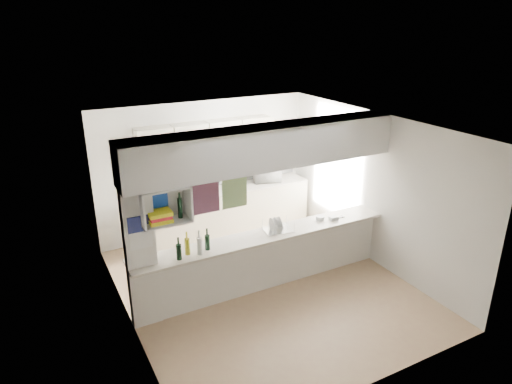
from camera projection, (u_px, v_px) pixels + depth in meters
floor at (265, 286)px, 7.28m from camera, size 4.80×4.80×0.00m
ceiling at (266, 126)px, 6.35m from camera, size 4.80×4.80×0.00m
wall_back at (205, 168)px, 8.80m from camera, size 4.20×0.00×4.20m
wall_left at (124, 242)px, 5.89m from camera, size 0.00×4.80×4.80m
wall_right at (373, 189)px, 7.74m from camera, size 0.00×4.80×4.80m
servery_partition at (255, 191)px, 6.61m from camera, size 4.20×0.50×2.60m
cubby_shelf at (163, 207)px, 5.93m from camera, size 0.65×0.35×0.50m
kitchen_run at (219, 194)px, 8.82m from camera, size 3.60×0.63×2.24m
microwave at (267, 174)px, 9.20m from camera, size 0.62×0.51×0.29m
bowl at (265, 165)px, 9.15m from camera, size 0.27×0.27×0.07m
dish_rack at (278, 225)px, 7.06m from camera, size 0.48×0.39×0.23m
cup at (279, 229)px, 6.98m from camera, size 0.16×0.16×0.10m
wine_bottles at (193, 246)px, 6.33m from camera, size 0.52×0.15×0.36m
plastic_tubs at (326, 218)px, 7.46m from camera, size 0.49×0.22×0.07m
utensil_jar at (212, 187)px, 8.71m from camera, size 0.10×0.10×0.15m
knife_block at (208, 185)px, 8.69m from camera, size 0.12×0.10×0.22m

